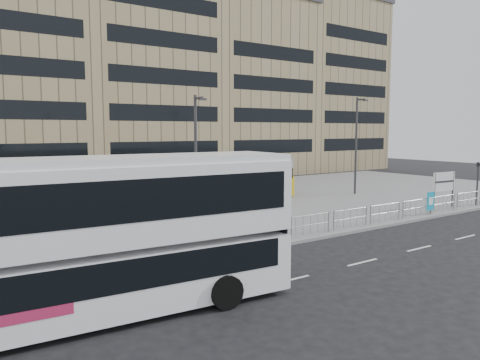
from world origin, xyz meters
TOP-DOWN VIEW (x-y plane):
  - ground at (0.00, 0.00)m, footprint 120.00×120.00m
  - plaza at (0.00, 12.00)m, footprint 64.00×24.00m
  - kerb at (0.00, 0.05)m, footprint 64.00×0.25m
  - building_row at (1.55, 34.27)m, footprint 70.40×18.40m
  - pedestrian_barrier at (2.00, 0.50)m, footprint 32.07×0.07m
  - road_markings at (1.00, -4.00)m, footprint 62.00×0.12m
  - double_decker_bus at (-12.85, -3.36)m, footprint 12.04×3.67m
  - tram at (-5.64, 12.69)m, footprint 26.82×3.11m
  - station_sign at (12.67, 1.33)m, footprint 2.17×0.29m
  - ad_panel at (9.70, 0.40)m, footprint 0.78×0.10m
  - pedestrian at (-3.16, 4.59)m, footprint 0.43×0.61m
  - traffic_light_west at (-8.38, 0.53)m, footprint 0.23×0.25m
  - traffic_light_east at (15.88, 0.70)m, footprint 0.17×0.20m
  - lamp_post_west at (-3.18, 7.82)m, footprint 0.45×1.04m
  - lamp_post_east at (13.34, 9.71)m, footprint 0.45×1.04m

SIDE VIEW (x-z plane):
  - ground at x=0.00m, z-range 0.00..0.00m
  - road_markings at x=1.00m, z-range 0.00..0.01m
  - kerb at x=0.00m, z-range -0.01..0.16m
  - plaza at x=0.00m, z-range 0.00..0.15m
  - pedestrian at x=-3.16m, z-range 0.15..1.76m
  - pedestrian_barrier at x=2.00m, z-range 0.43..1.53m
  - ad_panel at x=9.70m, z-range 0.27..1.73m
  - tram at x=-5.64m, z-range 0.16..3.31m
  - station_sign at x=12.67m, z-range 0.63..3.13m
  - traffic_light_west at x=-8.38m, z-range 0.57..3.67m
  - traffic_light_east at x=15.88m, z-range 0.57..3.67m
  - double_decker_bus at x=-12.85m, z-range 0.19..4.94m
  - lamp_post_west at x=-3.18m, z-range 0.52..7.97m
  - lamp_post_east at x=13.34m, z-range 0.52..8.60m
  - building_row at x=1.55m, z-range -2.69..28.51m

